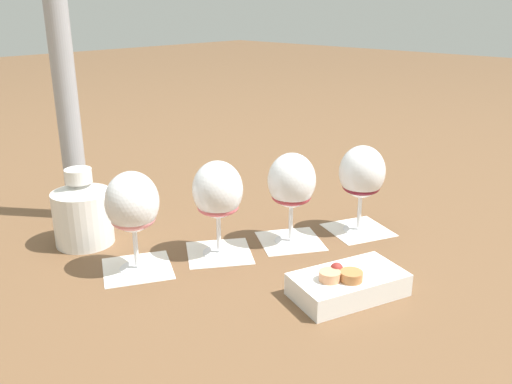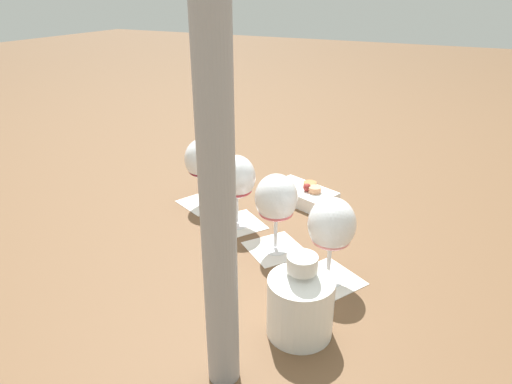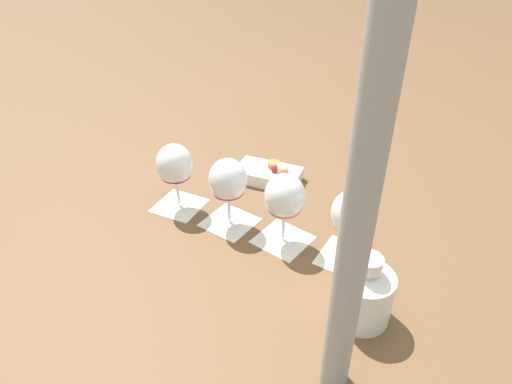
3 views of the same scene
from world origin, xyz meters
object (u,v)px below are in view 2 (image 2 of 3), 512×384
at_px(wine_glass_1, 276,201).
at_px(snack_dish, 303,194).
at_px(wine_glass_2, 236,180).
at_px(ceramic_vase, 300,300).
at_px(umbrella_pole, 211,36).
at_px(wine_glass_0, 332,228).
at_px(wine_glass_3, 202,162).

xyz_separation_m(wine_glass_1, snack_dish, (0.03, -0.25, -0.10)).
relative_size(wine_glass_2, ceramic_vase, 1.18).
height_order(snack_dish, umbrella_pole, umbrella_pole).
bearing_deg(wine_glass_0, umbrella_pole, 78.40).
height_order(wine_glass_1, snack_dish, wine_glass_1).
bearing_deg(umbrella_pole, ceramic_vase, -115.63).
distance_m(wine_glass_3, umbrella_pole, 0.69).
relative_size(wine_glass_0, wine_glass_2, 1.00).
bearing_deg(ceramic_vase, wine_glass_3, -40.59).
xyz_separation_m(ceramic_vase, snack_dish, (0.18, -0.47, -0.04)).
bearing_deg(ceramic_vase, snack_dish, -69.59).
bearing_deg(snack_dish, wine_glass_0, 118.87).
distance_m(wine_glass_0, wine_glass_3, 0.44).
distance_m(wine_glass_1, wine_glass_2, 0.14).
height_order(wine_glass_3, ceramic_vase, wine_glass_3).
bearing_deg(snack_dish, wine_glass_2, 64.00).
bearing_deg(wine_glass_1, wine_glass_3, -25.89).
bearing_deg(ceramic_vase, wine_glass_2, -46.10).
xyz_separation_m(wine_glass_1, ceramic_vase, (-0.14, 0.22, -0.05)).
relative_size(wine_glass_0, wine_glass_3, 1.00).
distance_m(wine_glass_2, ceramic_vase, 0.39).
bearing_deg(wine_glass_2, snack_dish, -116.00).
distance_m(wine_glass_0, umbrella_pole, 0.47).
bearing_deg(wine_glass_0, ceramic_vase, 91.40).
bearing_deg(wine_glass_1, wine_glass_2, -25.73).
bearing_deg(wine_glass_0, wine_glass_3, -24.82).
bearing_deg(wine_glass_2, wine_glass_3, -26.05).
bearing_deg(wine_glass_2, wine_glass_1, 154.27).
bearing_deg(wine_glass_3, wine_glass_1, 154.11).
relative_size(ceramic_vase, snack_dish, 0.74).
bearing_deg(umbrella_pole, wine_glass_1, -77.69).
height_order(wine_glass_2, snack_dish, wine_glass_2).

